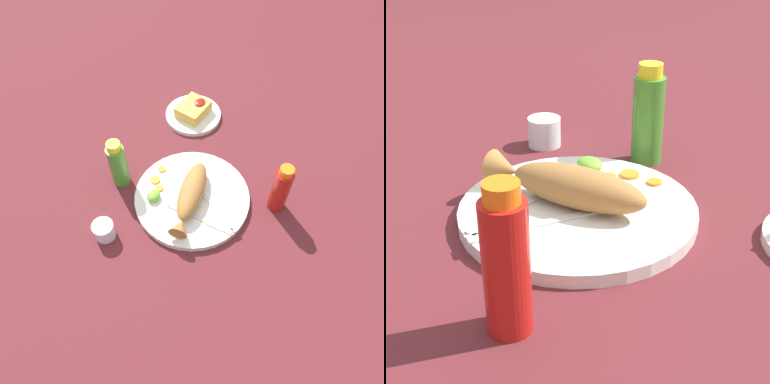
% 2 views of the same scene
% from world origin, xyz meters
% --- Properties ---
extents(ground_plane, '(4.00, 4.00, 0.00)m').
position_xyz_m(ground_plane, '(0.00, 0.00, 0.00)').
color(ground_plane, '#561E23').
extents(main_plate, '(0.31, 0.31, 0.02)m').
position_xyz_m(main_plate, '(0.00, 0.00, 0.01)').
color(main_plate, silver).
rests_on(main_plate, ground_plane).
extents(fried_fish, '(0.24, 0.13, 0.05)m').
position_xyz_m(fried_fish, '(-0.01, -0.00, 0.04)').
color(fried_fish, '#996633').
rests_on(fried_fish, main_plate).
extents(fork_near, '(0.07, 0.18, 0.00)m').
position_xyz_m(fork_near, '(0.00, -0.08, 0.02)').
color(fork_near, silver).
rests_on(fork_near, main_plate).
extents(fork_far, '(0.04, 0.18, 0.00)m').
position_xyz_m(fork_far, '(-0.05, -0.07, 0.02)').
color(fork_far, silver).
rests_on(fork_far, main_plate).
extents(carrot_slice_near, '(0.02, 0.02, 0.00)m').
position_xyz_m(carrot_slice_near, '(0.03, 0.12, 0.02)').
color(carrot_slice_near, orange).
rests_on(carrot_slice_near, main_plate).
extents(carrot_slice_mid, '(0.03, 0.03, 0.00)m').
position_xyz_m(carrot_slice_mid, '(-0.01, 0.11, 0.02)').
color(carrot_slice_mid, orange).
rests_on(carrot_slice_mid, main_plate).
extents(carrot_slice_far, '(0.02, 0.02, 0.00)m').
position_xyz_m(carrot_slice_far, '(-0.03, 0.09, 0.02)').
color(carrot_slice_far, orange).
rests_on(carrot_slice_far, main_plate).
extents(lime_wedge_main, '(0.04, 0.03, 0.02)m').
position_xyz_m(lime_wedge_main, '(-0.06, 0.08, 0.03)').
color(lime_wedge_main, '#6BB233').
rests_on(lime_wedge_main, main_plate).
extents(hot_sauce_bottle_red, '(0.05, 0.05, 0.16)m').
position_xyz_m(hot_sauce_bottle_red, '(0.11, -0.20, 0.08)').
color(hot_sauce_bottle_red, '#B21914').
rests_on(hot_sauce_bottle_red, ground_plane).
extents(hot_sauce_bottle_green, '(0.05, 0.05, 0.16)m').
position_xyz_m(hot_sauce_bottle_green, '(-0.06, 0.20, 0.07)').
color(hot_sauce_bottle_green, '#3D8428').
rests_on(hot_sauce_bottle_green, ground_plane).
extents(salt_cup, '(0.05, 0.05, 0.05)m').
position_xyz_m(salt_cup, '(-0.22, 0.12, 0.02)').
color(salt_cup, silver).
rests_on(salt_cup, ground_plane).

